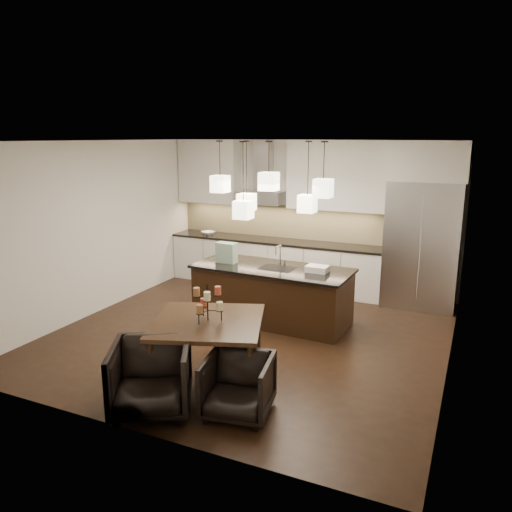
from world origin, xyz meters
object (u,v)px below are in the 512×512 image
at_px(island_body, 272,295).
at_px(armchair_left, 151,378).
at_px(refrigerator, 422,245).
at_px(dining_table, 209,350).
at_px(armchair_right, 238,386).

height_order(island_body, armchair_left, island_body).
bearing_deg(refrigerator, island_body, -139.59).
relative_size(island_body, dining_table, 1.90).
distance_m(island_body, dining_table, 2.13).
relative_size(dining_table, armchair_left, 1.50).
xyz_separation_m(refrigerator, island_body, (-2.03, -1.73, -0.65)).
distance_m(refrigerator, dining_table, 4.39).
height_order(refrigerator, island_body, refrigerator).
bearing_deg(armchair_right, island_body, 94.76).
bearing_deg(refrigerator, armchair_right, -106.32).
height_order(armchair_left, armchair_right, armchair_left).
relative_size(refrigerator, island_body, 0.90).
xyz_separation_m(refrigerator, armchair_left, (-2.16, -4.73, -0.69)).
distance_m(island_body, armchair_left, 3.01).
xyz_separation_m(dining_table, armchair_left, (-0.20, -0.87, 0.00)).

